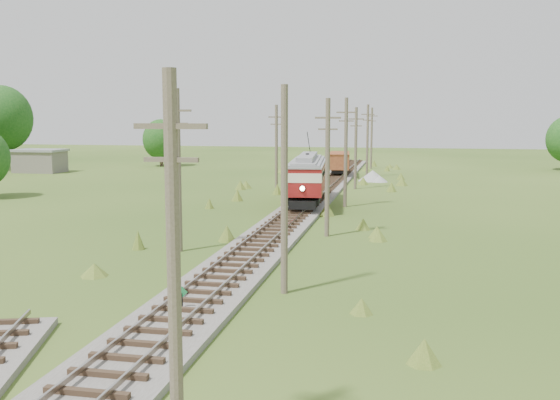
% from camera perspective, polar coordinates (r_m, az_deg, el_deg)
% --- Properties ---
extents(ground, '(260.00, 260.00, 0.00)m').
position_cam_1_polar(ground, '(23.15, -9.75, -11.35)').
color(ground, '#2B4916').
rests_on(ground, ground).
extents(railbed_main, '(3.60, 96.00, 0.57)m').
position_cam_1_polar(railbed_main, '(55.45, 2.97, 0.10)').
color(railbed_main, '#605B54').
rests_on(railbed_main, ground).
extents(switch_marker, '(0.45, 0.06, 1.08)m').
position_cam_1_polar(switch_marker, '(24.36, -8.95, -8.80)').
color(switch_marker, black).
rests_on(switch_marker, ground).
extents(streetcar, '(4.05, 12.52, 5.67)m').
position_cam_1_polar(streetcar, '(52.27, 2.51, 2.34)').
color(streetcar, black).
rests_on(streetcar, ground).
extents(gondola, '(3.03, 7.51, 2.43)m').
position_cam_1_polar(gondola, '(77.99, 5.46, 3.52)').
color(gondola, black).
rests_on(gondola, ground).
extents(gravel_pile, '(3.45, 3.66, 1.26)m').
position_cam_1_polar(gravel_pile, '(73.13, 8.56, 2.18)').
color(gravel_pile, gray).
rests_on(gravel_pile, ground).
extents(utility_pole_r_0, '(1.60, 0.30, 8.50)m').
position_cam_1_polar(utility_pole_r_0, '(13.65, -9.69, -5.71)').
color(utility_pole_r_0, brown).
rests_on(utility_pole_r_0, ground).
extents(utility_pole_r_1, '(0.30, 0.30, 8.80)m').
position_cam_1_polar(utility_pole_r_1, '(26.04, 0.40, 0.83)').
color(utility_pole_r_1, brown).
rests_on(utility_pole_r_1, ground).
extents(utility_pole_r_2, '(1.60, 0.30, 8.60)m').
position_cam_1_polar(utility_pole_r_2, '(38.79, 4.36, 3.11)').
color(utility_pole_r_2, brown).
rests_on(utility_pole_r_2, ground).
extents(utility_pole_r_3, '(1.60, 0.30, 9.00)m').
position_cam_1_polar(utility_pole_r_3, '(51.68, 6.03, 4.45)').
color(utility_pole_r_3, brown).
rests_on(utility_pole_r_3, ground).
extents(utility_pole_r_4, '(1.60, 0.30, 8.40)m').
position_cam_1_polar(utility_pole_r_4, '(64.65, 6.94, 4.81)').
color(utility_pole_r_4, brown).
rests_on(utility_pole_r_4, ground).
extents(utility_pole_r_5, '(1.60, 0.30, 8.90)m').
position_cam_1_polar(utility_pole_r_5, '(77.57, 8.00, 5.45)').
color(utility_pole_r_5, brown).
rests_on(utility_pole_r_5, ground).
extents(utility_pole_r_6, '(1.60, 0.30, 8.70)m').
position_cam_1_polar(utility_pole_r_6, '(90.56, 8.37, 5.69)').
color(utility_pole_r_6, brown).
rests_on(utility_pole_r_6, ground).
extents(utility_pole_l_a, '(1.60, 0.30, 9.00)m').
position_cam_1_polar(utility_pole_l_a, '(34.73, -9.28, 2.83)').
color(utility_pole_l_a, brown).
rests_on(utility_pole_l_a, ground).
extents(utility_pole_l_b, '(1.60, 0.30, 8.60)m').
position_cam_1_polar(utility_pole_l_b, '(61.74, -0.33, 4.83)').
color(utility_pole_l_b, brown).
rests_on(utility_pole_l_b, ground).
extents(tree_left_5, '(9.66, 9.66, 12.44)m').
position_cam_1_polar(tree_left_5, '(110.76, -24.11, 6.83)').
color(tree_left_5, '#38281C').
rests_on(tree_left_5, ground).
extents(tree_mid_a, '(5.46, 5.46, 7.03)m').
position_cam_1_polar(tree_mid_a, '(95.50, -10.83, 5.47)').
color(tree_mid_a, '#38281C').
rests_on(tree_mid_a, ground).
extents(shed, '(6.40, 4.40, 3.10)m').
position_cam_1_polar(shed, '(89.57, -21.10, 3.38)').
color(shed, slate).
rests_on(shed, ground).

